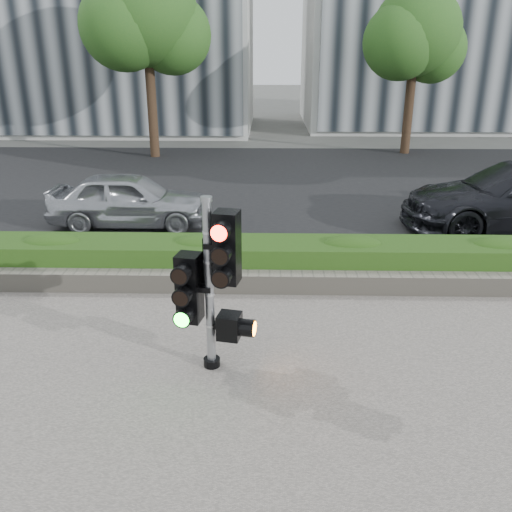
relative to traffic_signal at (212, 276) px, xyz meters
The scene contains 11 objects.
ground 1.58m from the traffic_signal, 33.02° to the left, with size 120.00×120.00×0.00m, color #51514C.
sidewalk 2.51m from the traffic_signal, 70.13° to the right, with size 16.00×11.00×0.03m, color #9E9389.
road 10.58m from the traffic_signal, 86.01° to the left, with size 60.00×13.00×0.02m, color black.
curb 3.91m from the traffic_signal, 78.59° to the left, with size 60.00×0.25×0.12m, color gray.
stone_wall 2.72m from the traffic_signal, 72.88° to the left, with size 12.00×0.32×0.34m, color gray.
hedge 3.25m from the traffic_signal, 76.41° to the left, with size 12.00×1.00×0.68m, color #457624.
building_right 28.44m from the traffic_signal, 65.27° to the left, with size 18.00×10.00×12.00m, color #B7B7B2.
tree_left 15.95m from the traffic_signal, 104.14° to the left, with size 4.61×4.03×7.34m.
tree_right 17.48m from the traffic_signal, 68.80° to the left, with size 4.10×3.58×6.53m.
traffic_signal is the anchor object (origin of this frame).
car_silver 6.65m from the traffic_signal, 112.94° to the left, with size 1.51×3.76×1.28m, color #ADAFB4.
Camera 1 is at (-0.04, -6.72, 3.99)m, focal length 38.00 mm.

